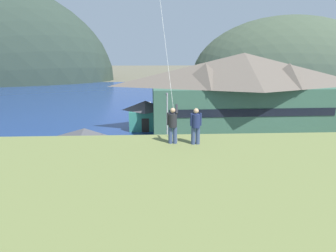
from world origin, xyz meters
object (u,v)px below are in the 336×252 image
Objects in this scene: wharf_dock at (164,113)px; parking_light_pole at (167,120)px; moored_boat_outer_mooring at (182,114)px; storage_shed_near_lot at (86,155)px; storage_shed_waterside at (146,114)px; parked_car_front_row_end at (154,165)px; person_companion at (196,125)px; person_kite_flyer at (173,124)px; parked_car_back_row_left at (230,156)px; parked_car_front_row_red at (183,188)px; harbor_lodge at (242,90)px; moored_boat_wharfside at (147,109)px.

wharf_dock is 23.08m from parking_light_pole.
wharf_dock is at bearing 136.47° from moored_boat_outer_mooring.
moored_boat_outer_mooring is 20.32m from parking_light_pole.
storage_shed_near_lot is 1.50× the size of storage_shed_waterside.
storage_shed_waterside is 10.12m from moored_boat_outer_mooring.
parking_light_pole is at bearing 41.35° from storage_shed_near_lot.
person_companion reaches higher than parked_car_front_row_end.
storage_shed_waterside is 30.20m from person_kite_flyer.
parked_car_back_row_left is at bearing -58.60° from storage_shed_waterside.
person_companion is (3.40, -29.71, 5.81)m from storage_shed_waterside.
wharf_dock is at bearing 90.51° from parked_car_front_row_red.
storage_shed_near_lot is 1.33× the size of moored_boat_outer_mooring.
person_companion reaches higher than storage_shed_near_lot.
parking_light_pole reaches higher than parked_car_back_row_left.
harbor_lodge is at bearing 62.22° from parked_car_front_row_red.
harbor_lodge is 13.11m from moored_boat_outer_mooring.
wharf_dock is at bearing 74.73° from storage_shed_near_lot.
wharf_dock is 5.60× the size of person_kite_flyer.
parked_car_front_row_end is (-2.25, 4.93, 0.00)m from parked_car_front_row_red.
parked_car_back_row_left is at bearing 50.25° from parked_car_front_row_red.
wharf_dock is 3.88m from moored_boat_wharfside.
person_kite_flyer is at bearing -91.42° from wharf_dock.
person_companion is (-5.98, -14.36, 7.09)m from parked_car_back_row_left.
parking_light_pole is 4.13× the size of person_companion.
harbor_lodge reaches higher than moored_boat_wharfside.
storage_shed_waterside is 17.46m from parked_car_front_row_end.
wharf_dock is 32.92m from parked_car_front_row_red.
harbor_lodge is 5.50× the size of storage_shed_waterside.
storage_shed_waterside is (4.71, 18.77, -0.34)m from storage_shed_near_lot.
parked_car_front_row_end is 2.33× the size of person_kite_flyer.
person_kite_flyer is at bearing -116.46° from parked_car_back_row_left.
storage_shed_waterside is at bearing 175.92° from harbor_lodge.
parked_car_front_row_end is (-5.20, -24.89, 0.34)m from moored_boat_outer_mooring.
storage_shed_waterside is 12.55m from moored_boat_wharfside.
person_kite_flyer is (2.32, -29.54, 5.83)m from storage_shed_waterside.
moored_boat_outer_mooring is at bearing 66.81° from storage_shed_near_lot.
storage_shed_near_lot is 14.67m from person_companion.
parked_car_front_row_red is at bearing -89.49° from wharf_dock.
moored_boat_outer_mooring is 3.44× the size of person_companion.
moored_boat_outer_mooring is 3.22× the size of person_kite_flyer.
storage_shed_near_lot is at bearing -166.85° from parked_car_front_row_end.
person_kite_flyer is (-12.48, -28.48, 1.95)m from harbor_lodge.
parked_car_front_row_red reaches higher than wharf_dock.
harbor_lodge reaches higher than moored_boat_outer_mooring.
parked_car_front_row_red is 0.98× the size of parked_car_front_row_end.
harbor_lodge is at bearing -46.21° from moored_boat_outer_mooring.
parking_light_pole is at bearing -100.72° from moored_boat_outer_mooring.
storage_shed_near_lot is 1.88× the size of parked_car_front_row_red.
storage_shed_waterside is at bearing 75.92° from storage_shed_near_lot.
parked_car_back_row_left is 17.09m from person_companion.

